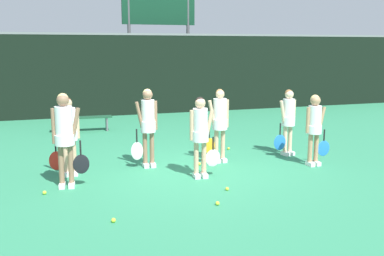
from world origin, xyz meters
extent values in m
plane|color=#2D7F56|center=(0.00, 0.00, 0.00)|extent=(140.00, 140.00, 0.00)
cube|color=black|center=(0.00, 8.35, 1.54)|extent=(60.00, 0.06, 3.08)
cube|color=slate|center=(0.00, 8.35, 3.12)|extent=(60.00, 0.08, 0.08)
cylinder|color=#515156|center=(0.48, 9.81, 2.48)|extent=(0.14, 0.14, 4.95)
cylinder|color=#515156|center=(3.04, 9.81, 2.48)|extent=(0.14, 0.14, 4.95)
cube|color=#0F3823|center=(1.76, 9.81, 4.25)|extent=(3.12, 0.12, 1.40)
cube|color=#19472D|center=(-1.91, 5.34, 0.45)|extent=(1.86, 0.45, 0.04)
cylinder|color=slate|center=(-1.15, 5.43, 0.21)|extent=(0.06, 0.06, 0.43)
cylinder|color=slate|center=(-1.16, 5.18, 0.21)|extent=(0.06, 0.06, 0.43)
cylinder|color=slate|center=(-2.65, 5.50, 0.21)|extent=(0.06, 0.06, 0.43)
cylinder|color=slate|center=(-2.67, 5.25, 0.21)|extent=(0.06, 0.06, 0.43)
cylinder|color=#8C664C|center=(-2.61, -0.41, 0.43)|extent=(0.10, 0.10, 0.86)
cylinder|color=#8C664C|center=(-2.78, -0.39, 0.43)|extent=(0.10, 0.10, 0.86)
cube|color=white|center=(-2.61, -0.44, 0.04)|extent=(0.14, 0.25, 0.09)
cube|color=white|center=(-2.79, -0.42, 0.04)|extent=(0.14, 0.25, 0.09)
cylinder|color=white|center=(-2.69, -0.40, 0.93)|extent=(0.37, 0.37, 0.20)
cylinder|color=white|center=(-2.69, -0.40, 1.21)|extent=(0.32, 0.32, 0.70)
sphere|color=#8C664C|center=(-2.69, -0.40, 1.67)|extent=(0.23, 0.23, 0.23)
sphere|color=#D8B772|center=(-2.69, -0.38, 1.70)|extent=(0.21, 0.21, 0.21)
cylinder|color=#8C664C|center=(-2.50, -0.43, 1.20)|extent=(0.22, 0.10, 0.67)
cylinder|color=#8C664C|center=(-2.88, -0.37, 1.20)|extent=(0.08, 0.08, 0.67)
cylinder|color=black|center=(-2.42, -0.46, 0.77)|extent=(0.03, 0.03, 0.27)
ellipsoid|color=black|center=(-2.42, -0.46, 0.45)|extent=(0.31, 0.03, 0.38)
cylinder|color=tan|center=(0.02, -0.59, 0.39)|extent=(0.10, 0.10, 0.79)
cylinder|color=tan|center=(-0.14, -0.58, 0.39)|extent=(0.10, 0.10, 0.79)
cube|color=white|center=(0.02, -0.62, 0.04)|extent=(0.13, 0.25, 0.09)
cube|color=white|center=(-0.14, -0.61, 0.04)|extent=(0.13, 0.25, 0.09)
cylinder|color=white|center=(-0.06, -0.59, 0.86)|extent=(0.34, 0.34, 0.21)
cylinder|color=white|center=(-0.06, -0.59, 1.11)|extent=(0.30, 0.30, 0.64)
sphere|color=tan|center=(-0.06, -0.59, 1.54)|extent=(0.21, 0.21, 0.21)
sphere|color=black|center=(-0.06, -0.57, 1.57)|extent=(0.20, 0.20, 0.20)
cylinder|color=tan|center=(0.13, -0.60, 1.10)|extent=(0.21, 0.09, 0.61)
cylinder|color=tan|center=(-0.24, -0.58, 1.10)|extent=(0.08, 0.08, 0.61)
cylinder|color=black|center=(0.21, -0.62, 0.71)|extent=(0.03, 0.03, 0.26)
ellipsoid|color=silver|center=(0.21, -0.62, 0.40)|extent=(0.32, 0.03, 0.36)
cylinder|color=tan|center=(2.77, -0.48, 0.38)|extent=(0.10, 0.10, 0.76)
cylinder|color=tan|center=(2.61, -0.49, 0.38)|extent=(0.10, 0.10, 0.76)
cube|color=white|center=(2.77, -0.51, 0.04)|extent=(0.12, 0.24, 0.09)
cube|color=white|center=(2.61, -0.52, 0.04)|extent=(0.12, 0.24, 0.09)
cylinder|color=white|center=(2.69, -0.49, 0.83)|extent=(0.34, 0.34, 0.18)
cylinder|color=white|center=(2.69, -0.49, 1.06)|extent=(0.29, 0.29, 0.60)
sphere|color=tan|center=(2.69, -0.49, 1.47)|extent=(0.22, 0.22, 0.22)
sphere|color=#D8B772|center=(2.69, -0.47, 1.50)|extent=(0.21, 0.21, 0.21)
cylinder|color=tan|center=(2.87, -0.48, 1.05)|extent=(0.20, 0.08, 0.57)
cylinder|color=tan|center=(2.51, -0.49, 1.05)|extent=(0.08, 0.08, 0.57)
cylinder|color=black|center=(2.95, -0.50, 0.68)|extent=(0.03, 0.03, 0.26)
ellipsoid|color=blue|center=(2.95, -0.50, 0.37)|extent=(0.32, 0.03, 0.36)
cylinder|color=tan|center=(-2.49, 0.41, 0.39)|extent=(0.10, 0.10, 0.78)
cylinder|color=tan|center=(-2.66, 0.41, 0.39)|extent=(0.10, 0.10, 0.78)
cube|color=white|center=(-2.49, 0.38, 0.04)|extent=(0.11, 0.24, 0.09)
cube|color=white|center=(-2.66, 0.38, 0.04)|extent=(0.11, 0.24, 0.09)
cylinder|color=white|center=(-2.58, 0.41, 0.85)|extent=(0.35, 0.35, 0.20)
cylinder|color=white|center=(-2.58, 0.41, 1.10)|extent=(0.31, 0.31, 0.65)
sphere|color=tan|center=(-2.58, 0.41, 1.52)|extent=(0.20, 0.20, 0.20)
sphere|color=#4C331E|center=(-2.58, 0.43, 1.55)|extent=(0.18, 0.18, 0.18)
cylinder|color=tan|center=(-2.77, 0.41, 1.09)|extent=(0.20, 0.08, 0.62)
cylinder|color=tan|center=(-2.39, 0.41, 1.09)|extent=(0.08, 0.08, 0.61)
cylinder|color=black|center=(-2.85, 0.39, 0.68)|extent=(0.03, 0.03, 0.29)
ellipsoid|color=red|center=(-2.85, 0.39, 0.34)|extent=(0.29, 0.03, 0.40)
cylinder|color=#8C664C|center=(-0.79, 0.56, 0.41)|extent=(0.10, 0.10, 0.83)
cylinder|color=#8C664C|center=(-0.95, 0.56, 0.41)|extent=(0.10, 0.10, 0.83)
cube|color=white|center=(-0.79, 0.53, 0.04)|extent=(0.11, 0.24, 0.09)
cube|color=white|center=(-0.95, 0.53, 0.04)|extent=(0.11, 0.24, 0.09)
cylinder|color=white|center=(-0.87, 0.56, 0.91)|extent=(0.33, 0.33, 0.24)
cylinder|color=white|center=(-0.87, 0.56, 1.17)|extent=(0.29, 0.29, 0.68)
sphere|color=#8C664C|center=(-0.87, 0.56, 1.62)|extent=(0.22, 0.22, 0.22)
sphere|color=#D8B772|center=(-0.87, 0.58, 1.64)|extent=(0.20, 0.20, 0.20)
cylinder|color=#8C664C|center=(-1.06, 0.56, 1.15)|extent=(0.21, 0.08, 0.64)
cylinder|color=#8C664C|center=(-0.70, 0.56, 1.15)|extent=(0.08, 0.08, 0.64)
cylinder|color=black|center=(-1.14, 0.54, 0.73)|extent=(0.03, 0.03, 0.29)
ellipsoid|color=silver|center=(-1.14, 0.54, 0.38)|extent=(0.27, 0.03, 0.40)
cylinder|color=tan|center=(0.87, 0.46, 0.40)|extent=(0.10, 0.10, 0.81)
cylinder|color=tan|center=(0.71, 0.45, 0.40)|extent=(0.10, 0.10, 0.81)
cube|color=white|center=(0.87, 0.43, 0.04)|extent=(0.12, 0.24, 0.09)
cube|color=white|center=(0.71, 0.42, 0.04)|extent=(0.12, 0.24, 0.09)
cylinder|color=white|center=(0.79, 0.45, 0.89)|extent=(0.35, 0.35, 0.24)
cylinder|color=white|center=(0.79, 0.45, 1.15)|extent=(0.30, 0.30, 0.68)
sphere|color=tan|center=(0.79, 0.45, 1.59)|extent=(0.20, 0.20, 0.20)
sphere|color=olive|center=(0.79, 0.47, 1.61)|extent=(0.18, 0.18, 0.18)
cylinder|color=tan|center=(0.60, 0.45, 1.13)|extent=(0.21, 0.08, 0.64)
cylinder|color=tan|center=(0.97, 0.46, 1.13)|extent=(0.08, 0.08, 0.64)
cylinder|color=black|center=(0.52, 0.43, 0.73)|extent=(0.03, 0.03, 0.27)
ellipsoid|color=orange|center=(0.52, 0.43, 0.41)|extent=(0.28, 0.03, 0.37)
cylinder|color=beige|center=(2.72, 0.58, 0.39)|extent=(0.10, 0.10, 0.77)
cylinder|color=beige|center=(2.57, 0.55, 0.39)|extent=(0.10, 0.10, 0.77)
cube|color=white|center=(2.73, 0.55, 0.04)|extent=(0.15, 0.26, 0.09)
cube|color=white|center=(2.57, 0.52, 0.04)|extent=(0.15, 0.26, 0.09)
cylinder|color=white|center=(2.64, 0.56, 0.85)|extent=(0.33, 0.33, 0.22)
cylinder|color=white|center=(2.64, 0.56, 1.09)|extent=(0.28, 0.28, 0.63)
sphere|color=beige|center=(2.64, 0.56, 1.51)|extent=(0.21, 0.21, 0.21)
sphere|color=olive|center=(2.64, 0.58, 1.53)|extent=(0.19, 0.19, 0.19)
cylinder|color=beige|center=(2.46, 0.53, 1.07)|extent=(0.21, 0.11, 0.60)
cylinder|color=beige|center=(2.81, 0.60, 1.07)|extent=(0.08, 0.08, 0.60)
cylinder|color=black|center=(2.39, 0.49, 0.68)|extent=(0.03, 0.03, 0.28)
ellipsoid|color=blue|center=(2.39, 0.49, 0.35)|extent=(0.32, 0.03, 0.39)
sphere|color=#CCE033|center=(-2.12, -2.44, 0.04)|extent=(0.07, 0.07, 0.07)
sphere|color=#CCE033|center=(1.48, 1.53, 0.03)|extent=(0.07, 0.07, 0.07)
sphere|color=#CCE033|center=(0.24, 0.30, 0.04)|extent=(0.07, 0.07, 0.07)
sphere|color=#CCE033|center=(0.14, -1.56, 0.03)|extent=(0.07, 0.07, 0.07)
sphere|color=#CCE033|center=(0.56, 1.48, 0.03)|extent=(0.07, 0.07, 0.07)
sphere|color=#CCE033|center=(-0.32, -2.24, 0.04)|extent=(0.07, 0.07, 0.07)
sphere|color=#CCE033|center=(-3.11, -0.72, 0.04)|extent=(0.07, 0.07, 0.07)
sphere|color=#CCE033|center=(0.65, 1.75, 0.03)|extent=(0.07, 0.07, 0.07)
camera|label=1|loc=(-3.03, -8.99, 2.66)|focal=42.00mm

